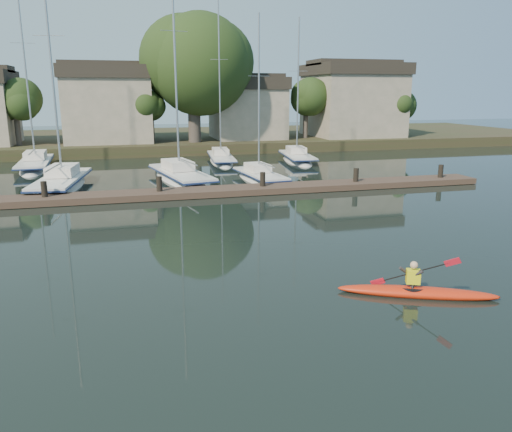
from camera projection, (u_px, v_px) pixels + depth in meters
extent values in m
plane|color=black|center=(291.00, 282.00, 15.64)|extent=(160.00, 160.00, 0.00)
ellipsoid|color=red|center=(417.00, 293.00, 14.53)|extent=(4.46, 2.41, 0.35)
cylinder|color=black|center=(412.00, 289.00, 14.53)|extent=(0.90, 0.90, 0.09)
imported|color=#282426|center=(413.00, 277.00, 14.44)|extent=(0.36, 0.43, 1.00)
cube|color=#D2D113|center=(413.00, 276.00, 14.43)|extent=(0.47, 0.42, 0.41)
sphere|color=tan|center=(414.00, 265.00, 14.35)|extent=(0.22, 0.22, 0.22)
cube|color=#4A342A|center=(213.00, 191.00, 28.72)|extent=(34.00, 2.00, 0.35)
cylinder|color=black|center=(45.00, 198.00, 26.45)|extent=(0.32, 0.32, 1.80)
cylinder|color=black|center=(160.00, 192.00, 27.95)|extent=(0.32, 0.32, 1.80)
cylinder|color=black|center=(263.00, 187.00, 29.44)|extent=(0.32, 0.32, 1.80)
cylinder|color=black|center=(356.00, 183.00, 30.94)|extent=(0.32, 0.32, 1.80)
cylinder|color=black|center=(440.00, 178.00, 32.43)|extent=(0.32, 0.32, 1.80)
ellipsoid|color=silver|center=(63.00, 194.00, 30.88)|extent=(3.51, 9.68, 2.11)
cube|color=silver|center=(61.00, 178.00, 30.64)|extent=(3.18, 7.98, 0.16)
cube|color=navy|center=(61.00, 180.00, 30.66)|extent=(3.30, 8.18, 0.09)
cube|color=silver|center=(63.00, 170.00, 31.08)|extent=(1.88, 2.82, 0.61)
cylinder|color=#9EA0A5|center=(51.00, 64.00, 29.27)|extent=(0.13, 0.13, 13.36)
cylinder|color=#9EA0A5|center=(54.00, 167.00, 29.06)|extent=(0.54, 3.58, 0.09)
cylinder|color=#9EA0A5|center=(49.00, 35.00, 28.89)|extent=(1.77, 0.26, 0.03)
ellipsoid|color=silver|center=(181.00, 187.00, 33.35)|extent=(4.15, 10.12, 2.08)
cube|color=silver|center=(181.00, 172.00, 33.11)|extent=(3.71, 8.35, 0.15)
cube|color=navy|center=(181.00, 173.00, 33.13)|extent=(3.83, 8.56, 0.09)
cube|color=silver|center=(178.00, 165.00, 33.53)|extent=(2.04, 3.00, 0.60)
cylinder|color=#9EA0A5|center=(175.00, 59.00, 31.63)|extent=(0.13, 0.13, 14.24)
cylinder|color=#9EA0A5|center=(187.00, 162.00, 31.61)|extent=(0.81, 3.69, 0.09)
cylinder|color=#9EA0A5|center=(174.00, 31.00, 31.21)|extent=(1.73, 0.37, 0.03)
ellipsoid|color=silver|center=(260.00, 185.00, 33.42)|extent=(2.66, 7.45, 1.73)
cube|color=silver|center=(260.00, 173.00, 33.23)|extent=(2.44, 6.13, 0.13)
cube|color=navy|center=(260.00, 174.00, 33.24)|extent=(2.52, 6.29, 0.07)
cube|color=silver|center=(258.00, 167.00, 33.54)|extent=(1.48, 2.16, 0.50)
cylinder|color=#9EA0A5|center=(259.00, 95.00, 32.20)|extent=(0.11, 0.11, 10.02)
cylinder|color=#9EA0A5|center=(266.00, 165.00, 32.06)|extent=(0.36, 2.76, 0.07)
cylinder|color=#9EA0A5|center=(259.00, 76.00, 31.91)|extent=(1.45, 0.18, 0.03)
ellipsoid|color=silver|center=(36.00, 173.00, 38.70)|extent=(2.70, 9.72, 2.03)
cube|color=silver|center=(35.00, 161.00, 38.47)|extent=(2.51, 7.99, 0.15)
cube|color=navy|center=(35.00, 162.00, 38.49)|extent=(2.61, 8.18, 0.09)
cube|color=silver|center=(35.00, 155.00, 38.90)|extent=(1.62, 2.76, 0.59)
cylinder|color=#9EA0A5|center=(25.00, 67.00, 37.03)|extent=(0.13, 0.13, 13.91)
cylinder|color=#9EA0A5|center=(32.00, 152.00, 36.92)|extent=(0.26, 3.66, 0.09)
cylinder|color=#9EA0A5|center=(23.00, 43.00, 36.63)|extent=(1.71, 0.11, 0.03)
ellipsoid|color=silver|center=(221.00, 165.00, 42.43)|extent=(2.71, 9.11, 1.71)
cube|color=silver|center=(221.00, 156.00, 42.24)|extent=(2.47, 7.50, 0.13)
cube|color=navy|center=(221.00, 157.00, 42.25)|extent=(2.56, 7.68, 0.07)
cube|color=silver|center=(220.00, 151.00, 42.67)|extent=(1.48, 2.62, 0.49)
cylinder|color=#9EA0A5|center=(219.00, 79.00, 40.96)|extent=(0.11, 0.11, 12.57)
cylinder|color=#9EA0A5|center=(223.00, 149.00, 40.77)|extent=(0.39, 3.40, 0.07)
cylinder|color=#9EA0A5|center=(219.00, 59.00, 40.59)|extent=(1.43, 0.16, 0.03)
ellipsoid|color=silver|center=(297.00, 165.00, 42.74)|extent=(3.09, 8.22, 1.90)
cube|color=silver|center=(297.00, 155.00, 42.53)|extent=(2.81, 6.77, 0.14)
cube|color=navy|center=(297.00, 156.00, 42.55)|extent=(2.91, 6.94, 0.08)
cube|color=silver|center=(296.00, 150.00, 42.90)|extent=(1.67, 2.40, 0.55)
cylinder|color=#9EA0A5|center=(298.00, 88.00, 41.41)|extent=(0.12, 0.12, 11.02)
cylinder|color=#9EA0A5|center=(300.00, 147.00, 41.18)|extent=(0.46, 3.03, 0.08)
cylinder|color=#9EA0A5|center=(298.00, 71.00, 41.09)|extent=(1.59, 0.23, 0.03)
cube|color=#283118|center=(166.00, 139.00, 56.77)|extent=(90.00, 24.00, 1.00)
cube|color=tan|center=(108.00, 110.00, 48.80)|extent=(8.00, 8.00, 6.00)
cube|color=black|center=(106.00, 72.00, 47.93)|extent=(8.40, 8.40, 1.20)
cube|color=tan|center=(247.00, 114.00, 52.41)|extent=(7.00, 7.00, 5.00)
cube|color=black|center=(247.00, 84.00, 51.66)|extent=(7.35, 7.35, 1.20)
cube|color=tan|center=(352.00, 106.00, 55.22)|extent=(9.00, 9.00, 6.50)
cube|color=black|center=(354.00, 70.00, 54.29)|extent=(9.45, 9.45, 1.20)
cylinder|color=#443C36|center=(194.00, 116.00, 48.11)|extent=(1.20, 1.20, 5.00)
sphere|color=#213213|center=(193.00, 62.00, 46.89)|extent=(8.50, 8.50, 8.50)
cylinder|color=#443C36|center=(18.00, 129.00, 45.30)|extent=(0.48, 0.48, 3.00)
sphere|color=#213213|center=(14.00, 101.00, 44.69)|extent=(3.40, 3.40, 3.40)
cylinder|color=#443C36|center=(152.00, 128.00, 47.84)|extent=(0.38, 0.38, 2.80)
sphere|color=#213213|center=(151.00, 104.00, 47.31)|extent=(2.72, 2.72, 2.72)
cylinder|color=#443C36|center=(305.00, 123.00, 52.72)|extent=(0.50, 0.50, 3.20)
sphere|color=#213213|center=(306.00, 97.00, 52.08)|extent=(3.57, 3.57, 3.57)
cylinder|color=#443C36|center=(397.00, 125.00, 53.88)|extent=(0.41, 0.41, 2.60)
sphere|color=#213213|center=(399.00, 104.00, 53.36)|extent=(2.89, 2.89, 2.89)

